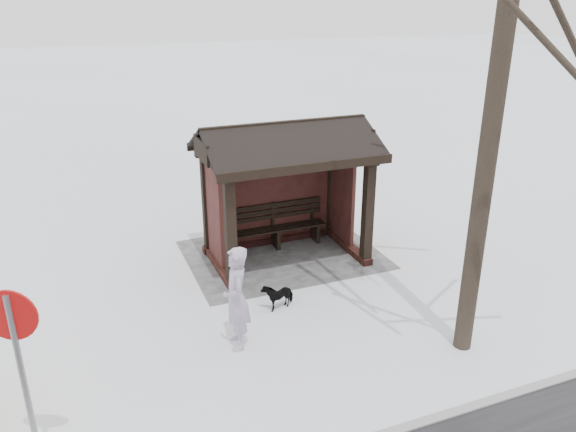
% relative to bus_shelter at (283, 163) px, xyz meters
% --- Properties ---
extents(ground, '(120.00, 120.00, 0.00)m').
position_rel_bus_shelter_xyz_m(ground, '(0.00, 0.16, -2.17)').
color(ground, white).
rests_on(ground, ground).
extents(kerb, '(120.00, 0.15, 0.06)m').
position_rel_bus_shelter_xyz_m(kerb, '(0.00, 5.66, -2.16)').
color(kerb, gray).
rests_on(kerb, ground).
extents(trampled_patch, '(4.20, 3.20, 0.02)m').
position_rel_bus_shelter_xyz_m(trampled_patch, '(0.00, -0.04, -2.16)').
color(trampled_patch, gray).
rests_on(trampled_patch, ground).
extents(bus_shelter, '(3.60, 2.40, 3.09)m').
position_rel_bus_shelter_xyz_m(bus_shelter, '(0.00, 0.00, 0.00)').
color(bus_shelter, '#381714').
rests_on(bus_shelter, ground).
extents(pedestrian, '(0.52, 0.71, 1.78)m').
position_rel_bus_shelter_xyz_m(pedestrian, '(1.97, 2.94, -1.27)').
color(pedestrian, '#A497B1').
rests_on(pedestrian, ground).
extents(dog, '(0.66, 0.44, 0.52)m').
position_rel_bus_shelter_xyz_m(dog, '(0.91, 2.04, -1.91)').
color(dog, black).
rests_on(dog, ground).
extents(road_sign, '(0.60, 0.28, 2.48)m').
position_rel_bus_shelter_xyz_m(road_sign, '(5.02, 4.49, -0.39)').
color(road_sign, gray).
rests_on(road_sign, ground).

